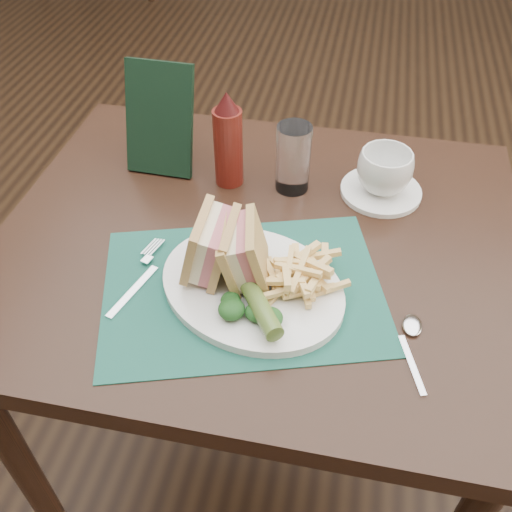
{
  "coord_description": "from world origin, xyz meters",
  "views": [
    {
      "loc": [
        0.14,
        -1.22,
        1.41
      ],
      "look_at": [
        0.01,
        -0.6,
        0.8
      ],
      "focal_mm": 40.0,
      "sensor_mm": 36.0,
      "label": 1
    }
  ],
  "objects_px": {
    "coffee_cup": "(384,171)",
    "ketchup_bottle": "(228,139)",
    "table_main": "(258,364)",
    "drinking_glass": "(293,158)",
    "placemat": "(243,289)",
    "check_presenter": "(159,119)",
    "sandwich_half_b": "(230,251)",
    "saucer": "(381,191)",
    "plate": "(252,287)",
    "sandwich_half_a": "(197,243)"
  },
  "relations": [
    {
      "from": "sandwich_half_a",
      "to": "check_presenter",
      "type": "xyz_separation_m",
      "value": [
        -0.15,
        0.28,
        0.03
      ]
    },
    {
      "from": "table_main",
      "to": "saucer",
      "type": "distance_m",
      "value": 0.46
    },
    {
      "from": "sandwich_half_a",
      "to": "sandwich_half_b",
      "type": "relative_size",
      "value": 1.04
    },
    {
      "from": "table_main",
      "to": "coffee_cup",
      "type": "height_order",
      "value": "coffee_cup"
    },
    {
      "from": "sandwich_half_a",
      "to": "drinking_glass",
      "type": "xyz_separation_m",
      "value": [
        0.11,
        0.26,
        -0.01
      ]
    },
    {
      "from": "coffee_cup",
      "to": "sandwich_half_a",
      "type": "bearing_deg",
      "value": -135.08
    },
    {
      "from": "ketchup_bottle",
      "to": "check_presenter",
      "type": "height_order",
      "value": "check_presenter"
    },
    {
      "from": "sandwich_half_b",
      "to": "ketchup_bottle",
      "type": "bearing_deg",
      "value": 92.45
    },
    {
      "from": "sandwich_half_b",
      "to": "saucer",
      "type": "relative_size",
      "value": 0.68
    },
    {
      "from": "drinking_glass",
      "to": "saucer",
      "type": "bearing_deg",
      "value": 4.68
    },
    {
      "from": "sandwich_half_a",
      "to": "ketchup_bottle",
      "type": "xyz_separation_m",
      "value": [
        -0.01,
        0.26,
        0.02
      ]
    },
    {
      "from": "ketchup_bottle",
      "to": "coffee_cup",
      "type": "bearing_deg",
      "value": 3.64
    },
    {
      "from": "sandwich_half_b",
      "to": "coffee_cup",
      "type": "height_order",
      "value": "sandwich_half_b"
    },
    {
      "from": "table_main",
      "to": "check_presenter",
      "type": "xyz_separation_m",
      "value": [
        -0.22,
        0.17,
        0.48
      ]
    },
    {
      "from": "saucer",
      "to": "coffee_cup",
      "type": "relative_size",
      "value": 1.49
    },
    {
      "from": "drinking_glass",
      "to": "ketchup_bottle",
      "type": "distance_m",
      "value": 0.12
    },
    {
      "from": "table_main",
      "to": "ketchup_bottle",
      "type": "bearing_deg",
      "value": 120.48
    },
    {
      "from": "sandwich_half_b",
      "to": "drinking_glass",
      "type": "bearing_deg",
      "value": 66.87
    },
    {
      "from": "saucer",
      "to": "drinking_glass",
      "type": "bearing_deg",
      "value": -175.32
    },
    {
      "from": "placemat",
      "to": "drinking_glass",
      "type": "distance_m",
      "value": 0.29
    },
    {
      "from": "coffee_cup",
      "to": "plate",
      "type": "bearing_deg",
      "value": -122.56
    },
    {
      "from": "table_main",
      "to": "drinking_glass",
      "type": "bearing_deg",
      "value": 77.22
    },
    {
      "from": "coffee_cup",
      "to": "saucer",
      "type": "bearing_deg",
      "value": 0.0
    },
    {
      "from": "plate",
      "to": "sandwich_half_a",
      "type": "xyz_separation_m",
      "value": [
        -0.09,
        0.02,
        0.06
      ]
    },
    {
      "from": "table_main",
      "to": "check_presenter",
      "type": "height_order",
      "value": "check_presenter"
    },
    {
      "from": "table_main",
      "to": "drinking_glass",
      "type": "height_order",
      "value": "drinking_glass"
    },
    {
      "from": "drinking_glass",
      "to": "ketchup_bottle",
      "type": "relative_size",
      "value": 0.7
    },
    {
      "from": "drinking_glass",
      "to": "check_presenter",
      "type": "bearing_deg",
      "value": 175.18
    },
    {
      "from": "plate",
      "to": "ketchup_bottle",
      "type": "xyz_separation_m",
      "value": [
        -0.1,
        0.27,
        0.08
      ]
    },
    {
      "from": "coffee_cup",
      "to": "ketchup_bottle",
      "type": "bearing_deg",
      "value": -176.36
    },
    {
      "from": "placemat",
      "to": "table_main",
      "type": "bearing_deg",
      "value": 90.14
    },
    {
      "from": "placemat",
      "to": "sandwich_half_b",
      "type": "distance_m",
      "value": 0.07
    },
    {
      "from": "placemat",
      "to": "drinking_glass",
      "type": "height_order",
      "value": "drinking_glass"
    },
    {
      "from": "placemat",
      "to": "coffee_cup",
      "type": "bearing_deg",
      "value": 55.51
    },
    {
      "from": "coffee_cup",
      "to": "check_presenter",
      "type": "bearing_deg",
      "value": 178.9
    },
    {
      "from": "sandwich_half_b",
      "to": "saucer",
      "type": "distance_m",
      "value": 0.36
    },
    {
      "from": "coffee_cup",
      "to": "drinking_glass",
      "type": "bearing_deg",
      "value": -175.32
    },
    {
      "from": "table_main",
      "to": "placemat",
      "type": "relative_size",
      "value": 2.08
    },
    {
      "from": "plate",
      "to": "drinking_glass",
      "type": "distance_m",
      "value": 0.28
    },
    {
      "from": "table_main",
      "to": "sandwich_half_b",
      "type": "distance_m",
      "value": 0.46
    },
    {
      "from": "drinking_glass",
      "to": "ketchup_bottle",
      "type": "bearing_deg",
      "value": -177.8
    },
    {
      "from": "placemat",
      "to": "sandwich_half_b",
      "type": "xyz_separation_m",
      "value": [
        -0.02,
        0.01,
        0.07
      ]
    },
    {
      "from": "table_main",
      "to": "ketchup_bottle",
      "type": "distance_m",
      "value": 0.5
    },
    {
      "from": "ketchup_bottle",
      "to": "sandwich_half_b",
      "type": "bearing_deg",
      "value": -76.17
    },
    {
      "from": "check_presenter",
      "to": "plate",
      "type": "bearing_deg",
      "value": -49.67
    },
    {
      "from": "table_main",
      "to": "ketchup_bottle",
      "type": "relative_size",
      "value": 4.84
    },
    {
      "from": "table_main",
      "to": "drinking_glass",
      "type": "relative_size",
      "value": 6.92
    },
    {
      "from": "saucer",
      "to": "coffee_cup",
      "type": "bearing_deg",
      "value": 0.0
    },
    {
      "from": "table_main",
      "to": "coffee_cup",
      "type": "bearing_deg",
      "value": 39.31
    },
    {
      "from": "drinking_glass",
      "to": "table_main",
      "type": "bearing_deg",
      "value": -102.78
    }
  ]
}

